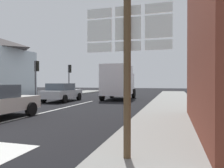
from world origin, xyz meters
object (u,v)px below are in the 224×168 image
sedan_far (62,92)px  route_sign_post (127,60)px  traffic_light_far_left (70,73)px  traffic_light_near_left (36,71)px  delivery_truck (118,81)px

sedan_far → route_sign_post: 14.03m
sedan_far → route_sign_post: bearing=-55.9°
sedan_far → traffic_light_far_left: bearing=112.5°
traffic_light_near_left → traffic_light_far_left: (0.00, 6.24, 0.10)m
route_sign_post → traffic_light_far_left: size_ratio=0.90×
route_sign_post → sedan_far: bearing=124.1°
traffic_light_far_left → sedan_far: bearing=-67.5°
traffic_light_near_left → traffic_light_far_left: traffic_light_far_left is taller
sedan_far → traffic_light_near_left: bearing=166.8°
sedan_far → traffic_light_far_left: 7.71m
delivery_truck → route_sign_post: route_sign_post is taller
route_sign_post → traffic_light_near_left: traffic_light_near_left is taller
route_sign_post → traffic_light_near_left: 16.27m
delivery_truck → route_sign_post: bearing=-75.1°
route_sign_post → traffic_light_near_left: size_ratio=0.94×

